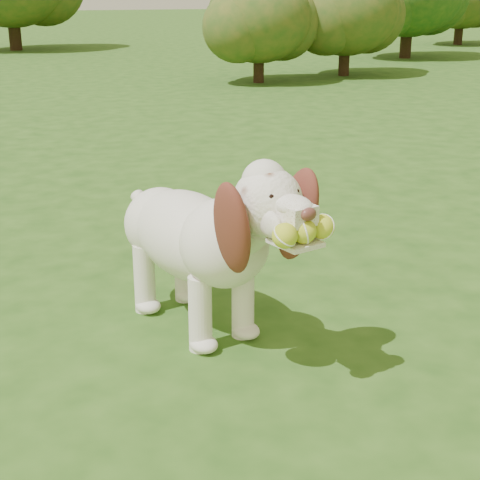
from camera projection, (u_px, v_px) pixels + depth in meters
name	position (u px, v px, depth m)	size (l,w,h in m)	color
ground	(216.00, 395.00, 2.45)	(80.00, 80.00, 0.00)	#234914
dog	(204.00, 234.00, 2.78)	(0.63, 1.16, 0.76)	white
shrub_c	(259.00, 18.00, 10.02)	(1.43, 1.43, 1.48)	#382314
shrub_d	(346.00, 10.00, 10.79)	(1.56, 1.56, 1.62)	#382314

